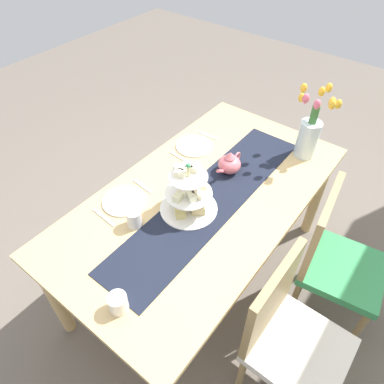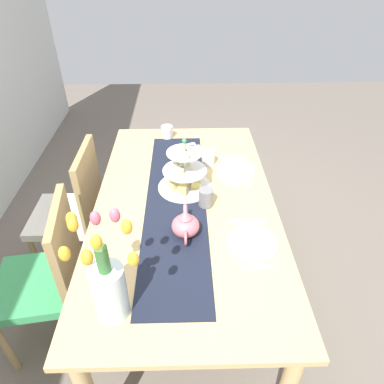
% 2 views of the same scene
% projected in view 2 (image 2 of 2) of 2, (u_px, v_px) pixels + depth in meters
% --- Properties ---
extents(ground_plane, '(8.00, 8.00, 0.00)m').
position_uv_depth(ground_plane, '(187.00, 292.00, 2.30)').
color(ground_plane, '#6B6056').
extents(dining_table, '(1.75, 0.95, 0.75)m').
position_uv_depth(dining_table, '(186.00, 216.00, 1.91)').
color(dining_table, tan).
rests_on(dining_table, ground_plane).
extents(chair_left, '(0.48, 0.48, 0.91)m').
position_uv_depth(chair_left, '(49.00, 274.00, 1.78)').
color(chair_left, '#9C8254').
rests_on(chair_left, ground_plane).
extents(chair_right, '(0.42, 0.42, 0.91)m').
position_uv_depth(chair_right, '(76.00, 207.00, 2.22)').
color(chair_right, '#9C8254').
rests_on(chair_right, ground_plane).
extents(table_runner, '(1.43, 0.31, 0.00)m').
position_uv_depth(table_runner, '(177.00, 202.00, 1.85)').
color(table_runner, black).
rests_on(table_runner, dining_table).
extents(tiered_cake_stand, '(0.30, 0.30, 0.30)m').
position_uv_depth(tiered_cake_stand, '(185.00, 173.00, 1.90)').
color(tiered_cake_stand, beige).
rests_on(tiered_cake_stand, table_runner).
extents(teapot, '(0.24, 0.13, 0.14)m').
position_uv_depth(teapot, '(186.00, 225.00, 1.62)').
color(teapot, '#D66B75').
rests_on(teapot, table_runner).
extents(tulip_vase, '(0.22, 0.24, 0.45)m').
position_uv_depth(tulip_vase, '(109.00, 283.00, 1.22)').
color(tulip_vase, silver).
rests_on(tulip_vase, dining_table).
extents(cream_jug, '(0.08, 0.08, 0.08)m').
position_uv_depth(cream_jug, '(168.00, 132.00, 2.42)').
color(cream_jug, white).
rests_on(cream_jug, dining_table).
extents(dinner_plate_left, '(0.23, 0.23, 0.01)m').
position_uv_depth(dinner_plate_left, '(253.00, 242.00, 1.61)').
color(dinner_plate_left, white).
rests_on(dinner_plate_left, dining_table).
extents(fork_left, '(0.02, 0.15, 0.01)m').
position_uv_depth(fork_left, '(259.00, 267.00, 1.49)').
color(fork_left, silver).
rests_on(fork_left, dining_table).
extents(knife_left, '(0.03, 0.17, 0.01)m').
position_uv_depth(knife_left, '(248.00, 222.00, 1.72)').
color(knife_left, silver).
rests_on(knife_left, dining_table).
extents(dinner_plate_right, '(0.23, 0.23, 0.01)m').
position_uv_depth(dinner_plate_right, '(236.00, 170.00, 2.10)').
color(dinner_plate_right, white).
rests_on(dinner_plate_right, dining_table).
extents(fork_right, '(0.03, 0.15, 0.01)m').
position_uv_depth(fork_right, '(239.00, 184.00, 1.98)').
color(fork_right, silver).
rests_on(fork_right, dining_table).
extents(knife_right, '(0.03, 0.17, 0.01)m').
position_uv_depth(knife_right, '(233.00, 158.00, 2.22)').
color(knife_right, silver).
rests_on(knife_right, dining_table).
extents(mug_grey, '(0.08, 0.08, 0.09)m').
position_uv_depth(mug_grey, '(207.00, 197.00, 1.80)').
color(mug_grey, slate).
rests_on(mug_grey, table_runner).
extents(mug_white_text, '(0.08, 0.08, 0.09)m').
position_uv_depth(mug_white_text, '(209.00, 157.00, 2.13)').
color(mug_white_text, white).
rests_on(mug_white_text, dining_table).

